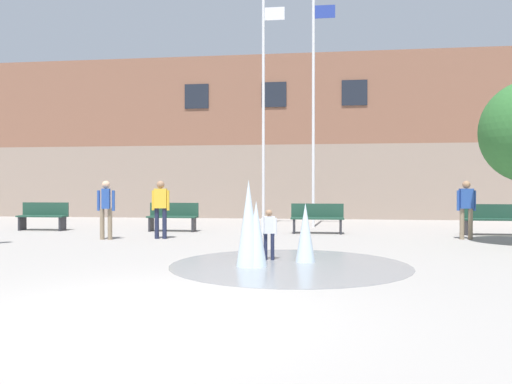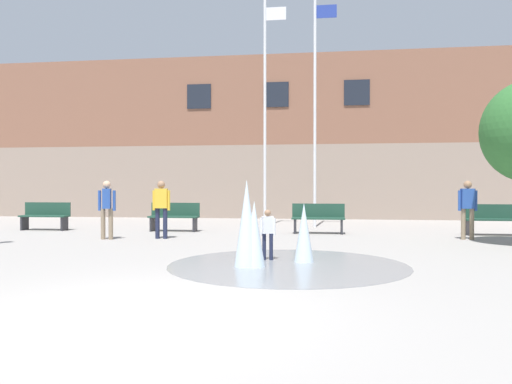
{
  "view_description": "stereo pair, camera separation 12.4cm",
  "coord_description": "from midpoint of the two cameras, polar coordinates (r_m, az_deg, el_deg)",
  "views": [
    {
      "loc": [
        1.99,
        -5.34,
        1.44
      ],
      "look_at": [
        0.44,
        6.89,
        1.3
      ],
      "focal_mm": 35.0,
      "sensor_mm": 36.0,
      "label": 1
    },
    {
      "loc": [
        2.11,
        -5.32,
        1.44
      ],
      "look_at": [
        0.44,
        6.89,
        1.3
      ],
      "focal_mm": 35.0,
      "sensor_mm": 36.0,
      "label": 2
    }
  ],
  "objects": [
    {
      "name": "teen_by_trashcan",
      "position": [
        14.07,
        -16.44,
        -1.44
      ],
      "size": [
        0.5,
        0.38,
        1.59
      ],
      "rotation": [
        0.0,
        0.0,
        -1.27
      ],
      "color": "#89755B",
      "rests_on": "ground"
    },
    {
      "name": "adult_watching",
      "position": [
        13.93,
        -10.52,
        -1.44
      ],
      "size": [
        0.5,
        0.24,
        1.59
      ],
      "rotation": [
        0.0,
        0.0,
        0.13
      ],
      "color": "#1E233D",
      "rests_on": "ground"
    },
    {
      "name": "park_bench_near_trashcan",
      "position": [
        15.32,
        7.36,
        -2.95
      ],
      "size": [
        1.6,
        0.44,
        0.91
      ],
      "color": "#28282D",
      "rests_on": "ground"
    },
    {
      "name": "park_bench_far_right",
      "position": [
        16.23,
        25.61,
        -2.8
      ],
      "size": [
        1.6,
        0.44,
        0.91
      ],
      "color": "#28282D",
      "rests_on": "ground"
    },
    {
      "name": "ground_plane",
      "position": [
        5.89,
        -13.18,
        -13.54
      ],
      "size": [
        100.0,
        100.0,
        0.0
      ],
      "primitive_type": "plane",
      "color": "gray"
    },
    {
      "name": "library_building",
      "position": [
        25.19,
        3.13,
        5.7
      ],
      "size": [
        36.0,
        6.05,
        7.31
      ],
      "color": "gray",
      "rests_on": "ground"
    },
    {
      "name": "flagpole_left",
      "position": [
        17.92,
        1.32,
        9.92
      ],
      "size": [
        0.8,
        0.1,
        8.16
      ],
      "color": "silver",
      "rests_on": "ground"
    },
    {
      "name": "child_with_pink_shirt",
      "position": [
        9.75,
        1.71,
        -4.42
      ],
      "size": [
        0.31,
        0.2,
        0.99
      ],
      "rotation": [
        0.0,
        0.0,
        -2.74
      ],
      "color": "#1E233D",
      "rests_on": "ground"
    },
    {
      "name": "flagpole_right",
      "position": [
        17.81,
        7.04,
        9.97
      ],
      "size": [
        0.8,
        0.1,
        8.15
      ],
      "color": "silver",
      "rests_on": "ground"
    },
    {
      "name": "splash_fountain",
      "position": [
        9.11,
        1.79,
        -4.98
      ],
      "size": [
        4.39,
        4.39,
        1.56
      ],
      "color": "gray",
      "rests_on": "ground"
    },
    {
      "name": "park_bench_under_left_flagpole",
      "position": [
        16.18,
        -9.11,
        -2.76
      ],
      "size": [
        1.6,
        0.44,
        0.91
      ],
      "color": "#28282D",
      "rests_on": "ground"
    },
    {
      "name": "park_bench_left_of_flagpoles",
      "position": [
        17.76,
        -22.74,
        -2.5
      ],
      "size": [
        1.6,
        0.44,
        0.91
      ],
      "color": "#28282D",
      "rests_on": "ground"
    },
    {
      "name": "adult_near_bench",
      "position": [
        14.63,
        23.26,
        -1.38
      ],
      "size": [
        0.5,
        0.22,
        1.59
      ],
      "rotation": [
        0.0,
        0.0,
        0.06
      ],
      "color": "#89755B",
      "rests_on": "ground"
    }
  ]
}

